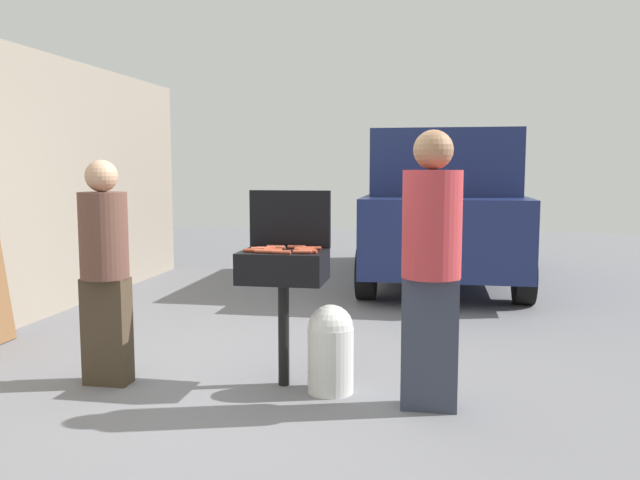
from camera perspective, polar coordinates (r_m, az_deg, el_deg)
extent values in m
plane|color=slate|center=(4.87, -5.77, -12.35)|extent=(24.00, 24.00, 0.00)
cylinder|color=black|center=(4.72, -3.19, -8.17)|extent=(0.08, 0.08, 0.75)
cube|color=black|center=(4.62, -3.23, -2.32)|extent=(0.60, 0.44, 0.22)
cube|color=black|center=(4.80, -2.64, 1.85)|extent=(0.60, 0.05, 0.42)
cylinder|color=#AD4228|center=(4.65, -0.69, -0.73)|extent=(0.13, 0.04, 0.03)
cylinder|color=#B74C33|center=(4.49, -4.98, -1.00)|extent=(0.13, 0.03, 0.03)
cylinder|color=#C6593D|center=(4.63, -5.26, -0.78)|extent=(0.13, 0.04, 0.03)
cylinder|color=#B74C33|center=(4.57, -1.43, -0.84)|extent=(0.13, 0.03, 0.03)
cylinder|color=#AD4228|center=(4.55, -4.13, -0.89)|extent=(0.13, 0.03, 0.03)
cylinder|color=#AD4228|center=(4.47, -1.07, -1.00)|extent=(0.13, 0.04, 0.03)
cylinder|color=#AD4228|center=(4.51, -4.16, -0.96)|extent=(0.13, 0.04, 0.03)
cylinder|color=#B74C33|center=(4.68, -3.84, -0.69)|extent=(0.13, 0.03, 0.03)
cylinder|color=#AD4228|center=(4.55, -5.92, -0.91)|extent=(0.13, 0.03, 0.03)
cylinder|color=#C6593D|center=(4.73, -3.90, -0.61)|extent=(0.13, 0.04, 0.03)
cylinder|color=#B74C33|center=(4.45, -1.55, -1.04)|extent=(0.13, 0.03, 0.03)
cylinder|color=#B74C33|center=(4.44, -3.41, -1.06)|extent=(0.13, 0.03, 0.03)
cylinder|color=#AD4228|center=(4.62, -1.33, -0.77)|extent=(0.13, 0.03, 0.03)
cylinder|color=#B74C33|center=(4.72, -2.06, -0.61)|extent=(0.13, 0.03, 0.03)
cylinder|color=#AD4228|center=(4.54, -1.15, -0.90)|extent=(0.13, 0.04, 0.03)
cylinder|color=#B74C33|center=(4.65, -4.74, -0.75)|extent=(0.13, 0.03, 0.03)
cylinder|color=silver|center=(4.61, 0.93, -10.41)|extent=(0.32, 0.32, 0.46)
sphere|color=silver|center=(4.54, 0.94, -7.64)|extent=(0.31, 0.31, 0.31)
cube|color=#3F3323|center=(4.98, -18.11, -7.58)|extent=(0.32, 0.18, 0.77)
cylinder|color=brown|center=(4.86, -18.39, 0.38)|extent=(0.34, 0.34, 0.61)
sphere|color=tan|center=(4.84, -18.57, 5.33)|extent=(0.23, 0.23, 0.23)
cube|color=#333847|center=(4.32, 9.57, -8.89)|extent=(0.36, 0.20, 0.86)
cylinder|color=#B23338|center=(4.18, 9.76, 1.37)|extent=(0.38, 0.38, 0.68)
sphere|color=#936B4C|center=(4.17, 9.88, 7.78)|extent=(0.25, 0.25, 0.25)
cube|color=navy|center=(9.22, 10.66, 1.32)|extent=(1.93, 4.41, 0.90)
cube|color=navy|center=(8.98, 10.79, 6.62)|extent=(1.78, 2.61, 0.80)
cylinder|color=black|center=(7.81, 17.40, -3.08)|extent=(0.22, 0.64, 0.64)
cylinder|color=black|center=(7.78, 4.09, -2.84)|extent=(0.22, 0.64, 0.64)
cylinder|color=black|center=(10.84, 15.26, -0.45)|extent=(0.22, 0.64, 0.64)
cylinder|color=black|center=(10.82, 5.70, -0.27)|extent=(0.22, 0.64, 0.64)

